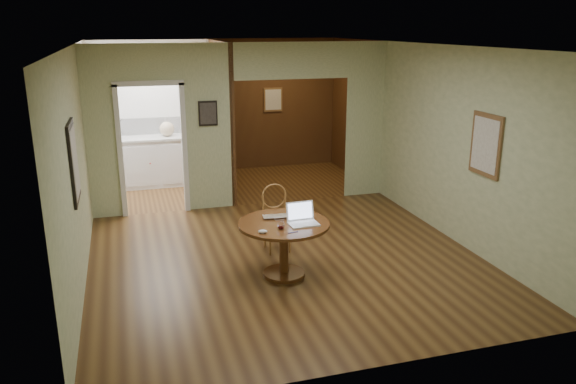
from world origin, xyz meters
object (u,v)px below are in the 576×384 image
object	(u,v)px
dining_table	(284,236)
chair	(276,214)
open_laptop	(302,218)
closed_laptop	(278,218)

from	to	relation	value
dining_table	chair	distance (m)	0.87
open_laptop	closed_laptop	world-z (taller)	open_laptop
dining_table	closed_laptop	xyz separation A→B (m)	(-0.03, 0.13, 0.19)
dining_table	open_laptop	distance (m)	0.33
chair	open_laptop	bearing A→B (deg)	-86.15
open_laptop	closed_laptop	bearing A→B (deg)	136.59
dining_table	chair	size ratio (longest dim) A/B	1.22
chair	closed_laptop	world-z (taller)	chair
chair	open_laptop	size ratio (longest dim) A/B	2.58
closed_laptop	open_laptop	bearing A→B (deg)	-35.76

